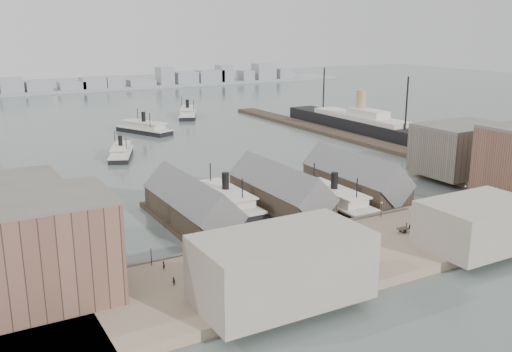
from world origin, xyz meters
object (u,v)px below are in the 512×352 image
horse_cart_left (228,268)px  horse_cart_center (304,261)px  ferry_docked_west (226,200)px  ocean_steamer (360,124)px  tram (472,208)px  horse_cart_right (409,228)px

horse_cart_left → horse_cart_center: 15.50m
ferry_docked_west → ocean_steamer: size_ratio=0.30×
ocean_steamer → tram: bearing=-116.9°
ocean_steamer → horse_cart_right: 136.91m
horse_cart_left → horse_cart_right: horse_cart_right is taller
ferry_docked_west → ocean_steamer: 126.44m
horse_cart_center → ferry_docked_west: bearing=7.3°
tram → horse_cart_center: size_ratio=2.37×
ocean_steamer → horse_cart_left: size_ratio=22.08×
ferry_docked_west → ocean_steamer: (105.00, 70.42, 1.74)m
ferry_docked_west → horse_cart_right: size_ratio=6.55×
tram → horse_cart_right: bearing=-168.7°
ferry_docked_west → ocean_steamer: bearing=33.8°
tram → horse_cart_center: tram is taller
ferry_docked_west → horse_cart_right: bearing=-57.5°
horse_cart_center → horse_cart_right: 32.32m
horse_cart_center → ocean_steamer: bearing=-29.5°
ferry_docked_west → horse_cart_right: 49.59m
ocean_steamer → tram: (-56.54, -111.63, -0.16)m
tram → horse_cart_center: 54.11m
ocean_steamer → horse_cart_center: 160.39m
horse_cart_left → horse_cart_right: (46.85, -0.60, -0.00)m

